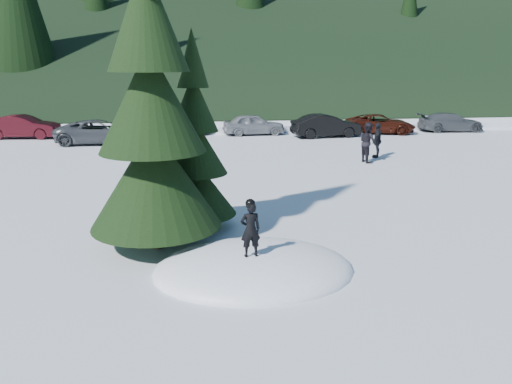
{
  "coord_description": "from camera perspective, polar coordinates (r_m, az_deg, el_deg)",
  "views": [
    {
      "loc": [
        -1.28,
        -10.22,
        4.49
      ],
      "look_at": [
        0.4,
        2.69,
        1.1
      ],
      "focal_mm": 35.0,
      "sensor_mm": 36.0,
      "label": 1
    }
  ],
  "objects": [
    {
      "name": "car_2",
      "position": [
        29.79,
        -17.39,
        6.58
      ],
      "size": [
        4.93,
        2.35,
        1.36
      ],
      "primitive_type": "imported",
      "rotation": [
        0.0,
        0.0,
        1.55
      ],
      "color": "#45484C",
      "rests_on": "ground"
    },
    {
      "name": "car_1",
      "position": [
        33.63,
        -25.05,
        6.78
      ],
      "size": [
        4.39,
        1.84,
        1.41
      ],
      "primitive_type": "imported",
      "rotation": [
        0.0,
        0.0,
        1.49
      ],
      "color": "#34090F",
      "rests_on": "ground"
    },
    {
      "name": "car_3",
      "position": [
        32.74,
        -9.01,
        7.66
      ],
      "size": [
        4.6,
        2.37,
        1.28
      ],
      "primitive_type": "imported",
      "rotation": [
        0.0,
        0.0,
        1.43
      ],
      "color": "black",
      "rests_on": "ground"
    },
    {
      "name": "spruce_short",
      "position": [
        13.63,
        -6.98,
        4.4
      ],
      "size": [
        2.2,
        2.2,
        5.37
      ],
      "color": "black",
      "rests_on": "ground"
    },
    {
      "name": "adult_1",
      "position": [
        24.95,
        13.71,
        5.78
      ],
      "size": [
        0.8,
        1.07,
        1.69
      ],
      "primitive_type": "imported",
      "rotation": [
        0.0,
        0.0,
        4.26
      ],
      "color": "black",
      "rests_on": "ground"
    },
    {
      "name": "car_6",
      "position": [
        33.66,
        13.97,
        7.57
      ],
      "size": [
        4.82,
        3.05,
        1.24
      ],
      "primitive_type": "imported",
      "rotation": [
        0.0,
        0.0,
        1.33
      ],
      "color": "#341109",
      "rests_on": "ground"
    },
    {
      "name": "ground",
      "position": [
        11.23,
        -0.25,
        -8.96
      ],
      "size": [
        200.0,
        200.0,
        0.0
      ],
      "primitive_type": "plane",
      "color": "white",
      "rests_on": "ground"
    },
    {
      "name": "car_5",
      "position": [
        31.34,
        8.04,
        7.52
      ],
      "size": [
        4.43,
        2.02,
        1.41
      ],
      "primitive_type": "imported",
      "rotation": [
        0.0,
        0.0,
        1.7
      ],
      "color": "black",
      "rests_on": "ground"
    },
    {
      "name": "spruce_tall",
      "position": [
        12.11,
        -11.87,
        8.74
      ],
      "size": [
        3.2,
        3.2,
        8.6
      ],
      "color": "black",
      "rests_on": "ground"
    },
    {
      "name": "child_skier",
      "position": [
        10.54,
        -0.64,
        -4.31
      ],
      "size": [
        0.47,
        0.34,
        1.19
      ],
      "primitive_type": "imported",
      "rotation": [
        0.0,
        0.0,
        3.27
      ],
      "color": "black",
      "rests_on": "snow_mound"
    },
    {
      "name": "snow_mound",
      "position": [
        11.23,
        -0.25,
        -8.96
      ],
      "size": [
        4.48,
        3.52,
        0.96
      ],
      "primitive_type": "ellipsoid",
      "color": "white",
      "rests_on": "ground"
    },
    {
      "name": "adult_0",
      "position": [
        23.62,
        12.66,
        5.56
      ],
      "size": [
        0.85,
        1.01,
        1.85
      ],
      "primitive_type": "imported",
      "rotation": [
        0.0,
        0.0,
        1.75
      ],
      "color": "black",
      "rests_on": "ground"
    },
    {
      "name": "car_7",
      "position": [
        36.08,
        21.37,
        7.44
      ],
      "size": [
        4.35,
        1.97,
        1.24
      ],
      "primitive_type": "imported",
      "rotation": [
        0.0,
        0.0,
        1.51
      ],
      "color": "#494D51",
      "rests_on": "ground"
    },
    {
      "name": "car_4",
      "position": [
        32.03,
        -0.27,
        7.74
      ],
      "size": [
        3.97,
        1.71,
        1.34
      ],
      "primitive_type": "imported",
      "rotation": [
        0.0,
        0.0,
        1.6
      ],
      "color": "gray",
      "rests_on": "ground"
    }
  ]
}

